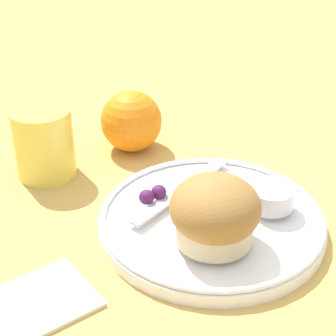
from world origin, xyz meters
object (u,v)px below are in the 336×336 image
at_px(orange_fruit, 131,121).
at_px(juice_glass, 44,142).
at_px(muffin, 215,213).
at_px(butter_knife, 183,189).

xyz_separation_m(orange_fruit, juice_glass, (-0.12, 0.01, 0.00)).
bearing_deg(orange_fruit, juice_glass, 175.96).
bearing_deg(muffin, butter_knife, 71.80).
distance_m(orange_fruit, juice_glass, 0.12).
distance_m(muffin, orange_fruit, 0.24).
relative_size(butter_knife, juice_glass, 1.89).
relative_size(muffin, juice_glass, 1.03).
bearing_deg(orange_fruit, butter_knife, -100.63).
xyz_separation_m(muffin, orange_fruit, (0.06, 0.23, -0.01)).
bearing_deg(juice_glass, butter_knife, -59.25).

